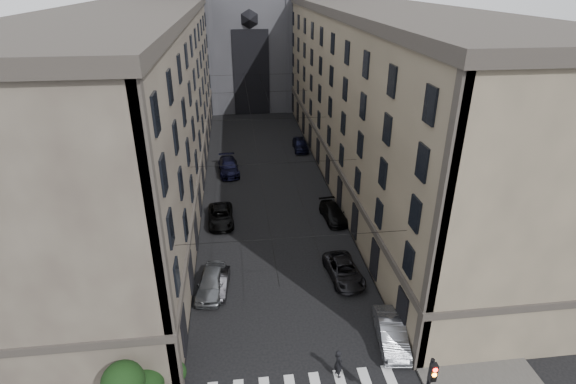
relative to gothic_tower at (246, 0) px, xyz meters
name	(u,v)px	position (x,y,z in m)	size (l,w,h in m)	color
sidewalk_left	(175,182)	(-10.50, -38.96, -17.72)	(7.00, 80.00, 0.15)	#383533
sidewalk_right	(351,173)	(10.50, -38.96, -17.72)	(7.00, 80.00, 0.15)	#383533
building_left	(137,104)	(-13.44, -38.96, -8.45)	(13.60, 60.60, 18.85)	#463D36
building_right	(381,97)	(13.44, -38.96, -8.45)	(13.60, 60.60, 18.85)	brown
gothic_tower	(246,0)	(0.00, 0.00, 0.00)	(35.00, 23.00, 58.00)	#2D2D33
tram_wires	(263,120)	(0.00, -39.33, -10.55)	(14.00, 60.00, 0.43)	black
car_left_near	(211,282)	(-5.55, -59.75, -16.97)	(1.95, 4.84, 1.65)	slate
car_left_midnear	(219,283)	(-5.00, -59.71, -17.15)	(1.36, 3.91, 1.29)	black
car_left_midfar	(221,216)	(-4.99, -49.17, -17.08)	(2.40, 5.20, 1.45)	black
car_left_far	(229,167)	(-4.20, -36.90, -16.98)	(2.29, 5.64, 1.64)	black
car_right_near	(391,333)	(6.20, -66.52, -17.00)	(1.69, 4.84, 1.60)	slate
car_right_midnear	(344,271)	(4.77, -59.33, -17.09)	(2.35, 5.10, 1.42)	black
car_right_midfar	(333,213)	(5.96, -49.83, -17.11)	(1.94, 4.77, 1.38)	black
car_right_far	(300,144)	(5.61, -29.97, -16.99)	(1.92, 4.77, 1.63)	black
pedestrian	(338,363)	(2.18, -68.74, -16.82)	(0.71, 0.47, 1.95)	black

